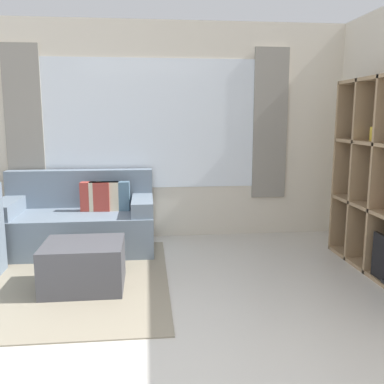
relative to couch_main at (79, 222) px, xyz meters
name	(u,v)px	position (x,y,z in m)	size (l,w,h in m)	color
wall_back	(151,132)	(0.86, 0.49, 1.03)	(6.13, 0.11, 2.70)	beige
area_rug	(26,282)	(-0.35, -1.02, -0.33)	(2.66, 2.32, 0.01)	gray
couch_main	(79,222)	(0.00, 0.00, 0.00)	(1.75, 0.91, 0.90)	slate
ottoman	(84,266)	(0.22, -1.20, -0.12)	(0.71, 0.61, 0.43)	#47474C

